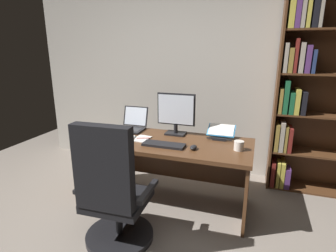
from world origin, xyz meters
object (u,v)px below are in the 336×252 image
computer_mouse (193,147)px  coffee_mug (239,146)px  bookshelf (309,92)px  laptop (132,125)px  monitor (176,114)px  pen (143,138)px  desk (167,155)px  reading_stand_with_book (221,132)px  office_chair (112,196)px  keyboard (164,145)px  notepad (141,139)px  open_binder (111,140)px

computer_mouse → coffee_mug: 0.43m
bookshelf → laptop: size_ratio=7.03×
bookshelf → computer_mouse: 1.52m
monitor → pen: bearing=-134.0°
desk → reading_stand_with_book: (0.54, 0.22, 0.25)m
computer_mouse → bookshelf: bearing=42.6°
office_chair → laptop: office_chair is taller
keyboard → reading_stand_with_book: 0.67m
desk → coffee_mug: bearing=-8.6°
keyboard → notepad: (-0.29, 0.12, -0.01)m
reading_stand_with_book → open_binder: bearing=-154.5°
reading_stand_with_book → office_chair: bearing=-123.2°
bookshelf → laptop: bookshelf is taller
monitor → office_chair: bearing=-102.0°
keyboard → notepad: 0.32m
keyboard → computer_mouse: 0.30m
reading_stand_with_book → pen: 0.84m
monitor → computer_mouse: 0.54m
pen → desk: bearing=25.1°
open_binder → office_chair: bearing=-74.1°
computer_mouse → pen: 0.59m
desk → computer_mouse: computer_mouse is taller
office_chair → pen: office_chair is taller
desk → monitor: (0.04, 0.18, 0.42)m
notepad → monitor: bearing=44.0°
desk → laptop: size_ratio=5.47×
open_binder → pen: bearing=17.0°
laptop → coffee_mug: 1.29m
keyboard → reading_stand_with_book: reading_stand_with_book is taller
notepad → coffee_mug: 1.00m
laptop → reading_stand_with_book: bearing=2.1°
reading_stand_with_book → laptop: bearing=-177.9°
office_chair → computer_mouse: (0.52, 0.64, 0.27)m
desk → reading_stand_with_book: 0.63m
reading_stand_with_book → coffee_mug: 0.40m
desk → monitor: 0.45m
monitor → keyboard: size_ratio=1.10×
notepad → office_chair: bearing=-84.7°
open_binder → pen: 0.33m
reading_stand_with_book → coffee_mug: bearing=-57.4°
laptop → pen: size_ratio=2.33×
desk → office_chair: 0.89m
desk → keyboard: 0.31m
bookshelf → computer_mouse: (-1.07, -0.99, -0.44)m
desk → open_binder: open_binder is taller
pen → monitor: bearing=46.0°
pen → bookshelf: bearing=27.7°
desk → open_binder: bearing=-151.7°
coffee_mug → notepad: bearing=179.7°
monitor → pen: size_ratio=3.29×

